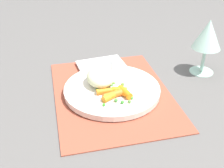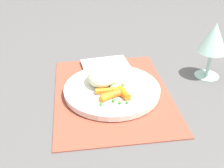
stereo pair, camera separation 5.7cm
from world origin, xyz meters
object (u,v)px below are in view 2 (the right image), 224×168
(plate, at_px, (112,90))
(rice_mound, at_px, (101,77))
(fork, at_px, (114,78))
(wine_glass, at_px, (214,39))
(carrot_portion, at_px, (115,93))
(napkin, at_px, (105,65))

(plate, height_order, rice_mound, rice_mound)
(rice_mound, bearing_deg, fork, 115.48)
(fork, xyz_separation_m, wine_glass, (-0.02, 0.28, 0.09))
(rice_mound, xyz_separation_m, carrot_portion, (0.07, 0.03, -0.01))
(napkin, bearing_deg, rice_mound, -11.49)
(carrot_portion, relative_size, wine_glass, 0.53)
(plate, xyz_separation_m, fork, (-0.04, 0.01, 0.01))
(napkin, bearing_deg, carrot_portion, 0.41)
(carrot_portion, bearing_deg, plate, -179.04)
(plate, relative_size, napkin, 1.81)
(carrot_portion, bearing_deg, rice_mound, -157.10)
(carrot_portion, bearing_deg, napkin, -179.59)
(wine_glass, bearing_deg, fork, -86.86)
(plate, distance_m, rice_mound, 0.05)
(carrot_portion, distance_m, wine_glass, 0.32)
(carrot_portion, bearing_deg, fork, 173.22)
(carrot_portion, height_order, wine_glass, wine_glass)
(wine_glass, bearing_deg, plate, -79.08)
(wine_glass, distance_m, napkin, 0.33)
(rice_mound, bearing_deg, plate, 48.86)
(rice_mound, relative_size, fork, 0.46)
(plate, distance_m, carrot_portion, 0.04)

